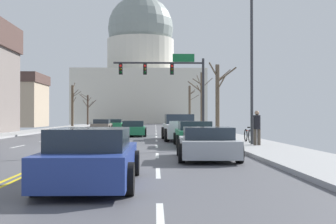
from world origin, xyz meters
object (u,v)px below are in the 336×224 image
object	(u,v)px
pickup_truck_near_01	(180,128)
sedan_oncoming_01	(115,124)
sedan_near_04	(92,158)
sedan_near_02	(194,134)
sedan_near_03	(207,144)
bicycle_parked	(248,135)
pedestrian_00	(257,126)
sedan_near_00	(134,129)
street_lamp_right	(247,48)
signal_gantry	(171,76)
sedan_oncoming_00	(102,126)

from	to	relation	value
pickup_truck_near_01	sedan_oncoming_01	distance (m)	28.49
pickup_truck_near_01	sedan_near_04	distance (m)	18.34
sedan_near_02	sedan_oncoming_01	bearing A→B (deg)	101.94
sedan_near_03	bicycle_parked	xyz separation A→B (m)	(3.18, 8.08, -0.05)
sedan_near_03	sedan_near_04	bearing A→B (deg)	-119.94
pedestrian_00	bicycle_parked	world-z (taller)	pedestrian_00
pedestrian_00	sedan_near_02	bearing A→B (deg)	154.61
sedan_near_00	pedestrian_00	world-z (taller)	pedestrian_00
sedan_near_02	sedan_near_04	xyz separation A→B (m)	(-3.37, -12.36, -0.01)
sedan_oncoming_01	bicycle_parked	bearing A→B (deg)	-72.54
pedestrian_00	sedan_oncoming_01	bearing A→B (deg)	105.97
sedan_near_03	bicycle_parked	bearing A→B (deg)	68.51
sedan_oncoming_01	bicycle_parked	distance (m)	33.67
sedan_oncoming_01	pickup_truck_near_01	bearing A→B (deg)	-76.46
sedan_near_02	pedestrian_00	distance (m)	3.24
sedan_near_04	bicycle_parked	bearing A→B (deg)	64.91
pickup_truck_near_01	street_lamp_right	bearing A→B (deg)	-65.37
pedestrian_00	sedan_near_00	bearing A→B (deg)	117.11
pickup_truck_near_01	bicycle_parked	bearing A→B (deg)	-52.20
signal_gantry	sedan_oncoming_01	bearing A→B (deg)	109.87
sedan_near_04	sedan_oncoming_00	size ratio (longest dim) A/B	1.02
sedan_near_00	sedan_oncoming_01	size ratio (longest dim) A/B	0.93
street_lamp_right	sedan_near_00	bearing A→B (deg)	117.11
pickup_truck_near_01	sedan_near_04	bearing A→B (deg)	-99.33
sedan_near_04	sedan_oncoming_01	world-z (taller)	sedan_near_04
sedan_near_04	bicycle_parked	size ratio (longest dim) A/B	2.60
street_lamp_right	sedan_near_04	world-z (taller)	street_lamp_right
pickup_truck_near_01	bicycle_parked	size ratio (longest dim) A/B	3.30
signal_gantry	sedan_near_02	size ratio (longest dim) A/B	1.70
sedan_oncoming_00	sedan_oncoming_01	bearing A→B (deg)	88.10
signal_gantry	street_lamp_right	distance (m)	16.62
street_lamp_right	sedan_oncoming_00	distance (m)	25.49
sedan_near_02	bicycle_parked	xyz separation A→B (m)	(3.03, 1.31, -0.12)
pickup_truck_near_01	bicycle_parked	xyz separation A→B (m)	(3.43, -4.42, -0.26)
sedan_oncoming_01	pedestrian_00	distance (m)	36.21
sedan_oncoming_00	sedan_near_04	bearing A→B (deg)	-83.32
pickup_truck_near_01	sedan_oncoming_00	distance (m)	18.02
pedestrian_00	bicycle_parked	xyz separation A→B (m)	(0.14, 2.69, -0.57)
sedan_near_03	pedestrian_00	distance (m)	6.22
sedan_near_00	sedan_near_03	bearing A→B (deg)	-79.09
sedan_near_04	street_lamp_right	bearing A→B (deg)	62.99
pedestrian_00	sedan_near_03	bearing A→B (deg)	-119.42
bicycle_parked	sedan_oncoming_01	bearing A→B (deg)	107.46
sedan_near_00	pedestrian_00	bearing A→B (deg)	-62.89
sedan_near_02	sedan_oncoming_01	size ratio (longest dim) A/B	0.99
sedan_near_00	bicycle_parked	world-z (taller)	sedan_near_00
pedestrian_00	sedan_near_04	bearing A→B (deg)	-119.69
street_lamp_right	sedan_near_02	world-z (taller)	street_lamp_right
street_lamp_right	sedan_near_00	xyz separation A→B (m)	(-6.22, 12.15, -4.35)
sedan_near_02	sedan_oncoming_01	xyz separation A→B (m)	(-7.07, 33.43, -0.04)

